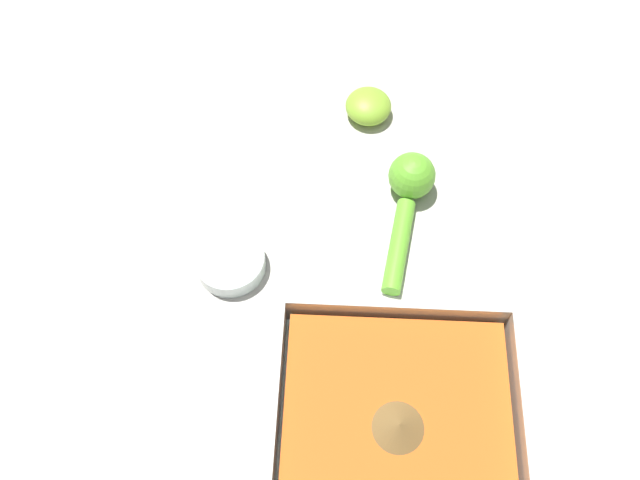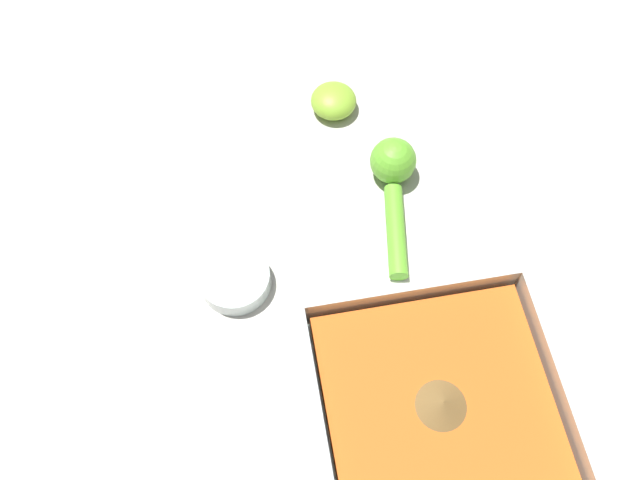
{
  "view_description": "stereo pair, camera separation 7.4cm",
  "coord_description": "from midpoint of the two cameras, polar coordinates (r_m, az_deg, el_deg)",
  "views": [
    {
      "loc": [
        0.04,
        0.12,
        0.69
      ],
      "look_at": [
        0.06,
        -0.22,
        0.03
      ],
      "focal_mm": 35.0,
      "sensor_mm": 36.0,
      "label": 1
    },
    {
      "loc": [
        0.12,
        0.11,
        0.69
      ],
      "look_at": [
        0.06,
        -0.22,
        0.03
      ],
      "focal_mm": 35.0,
      "sensor_mm": 36.0,
      "label": 2
    }
  ],
  "objects": [
    {
      "name": "lemon_squeezer",
      "position": [
        0.79,
        10.79,
        4.08
      ],
      "size": [
        0.07,
        0.18,
        0.06
      ],
      "rotation": [
        0.0,
        0.0,
        4.54
      ],
      "color": "#6BC633",
      "rests_on": "ground_plane"
    },
    {
      "name": "ground_plane",
      "position": [
        0.7,
        7.16,
        -18.01
      ],
      "size": [
        4.0,
        4.0,
        0.0
      ],
      "primitive_type": "plane",
      "color": "beige"
    },
    {
      "name": "spice_bowl",
      "position": [
        0.75,
        -5.42,
        -2.3
      ],
      "size": [
        0.08,
        0.08,
        0.03
      ],
      "color": "silver",
      "rests_on": "ground_plane"
    },
    {
      "name": "lemon_half",
      "position": [
        0.88,
        6.64,
        11.87
      ],
      "size": [
        0.06,
        0.06,
        0.03
      ],
      "color": "#93CC38",
      "rests_on": "ground_plane"
    },
    {
      "name": "square_dish",
      "position": [
        0.69,
        10.17,
        -17.15
      ],
      "size": [
        0.26,
        0.26,
        0.06
      ],
      "color": "silver",
      "rests_on": "ground_plane"
    }
  ]
}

